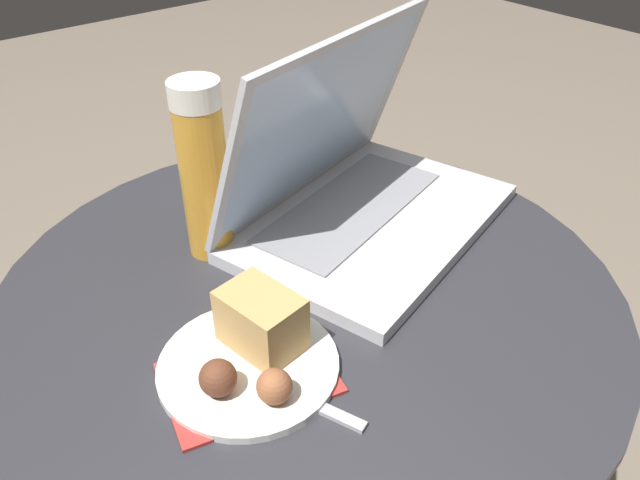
{
  "coord_description": "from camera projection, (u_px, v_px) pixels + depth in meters",
  "views": [
    {
      "loc": [
        -0.36,
        -0.46,
        0.99
      ],
      "look_at": [
        0.01,
        -0.02,
        0.59
      ],
      "focal_mm": 35.0,
      "sensor_mm": 36.0,
      "label": 1
    }
  ],
  "objects": [
    {
      "name": "napkin",
      "position": [
        249.0,
        378.0,
        0.62
      ],
      "size": [
        0.19,
        0.15,
        0.0
      ],
      "color": "#B7332D",
      "rests_on": "table"
    },
    {
      "name": "table",
      "position": [
        310.0,
        365.0,
        0.83
      ],
      "size": [
        0.74,
        0.74,
        0.52
      ],
      "color": "#9E9EA3",
      "rests_on": "ground_plane"
    },
    {
      "name": "beer_glass",
      "position": [
        204.0,
        171.0,
        0.74
      ],
      "size": [
        0.06,
        0.06,
        0.23
      ],
      "color": "gold",
      "rests_on": "table"
    },
    {
      "name": "fork",
      "position": [
        278.0,
        388.0,
        0.61
      ],
      "size": [
        0.07,
        0.16,
        0.0
      ],
      "color": "#B2B2B7",
      "rests_on": "table"
    },
    {
      "name": "snack_plate",
      "position": [
        253.0,
        348.0,
        0.63
      ],
      "size": [
        0.19,
        0.19,
        0.07
      ],
      "color": "silver",
      "rests_on": "table"
    },
    {
      "name": "laptop",
      "position": [
        356.0,
        187.0,
        0.83
      ],
      "size": [
        0.43,
        0.35,
        0.26
      ],
      "color": "silver",
      "rests_on": "table"
    }
  ]
}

